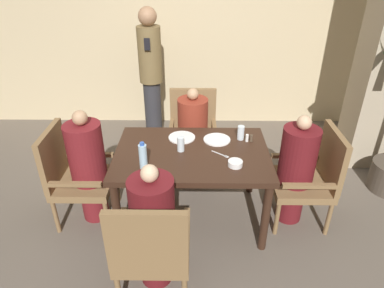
{
  "coord_description": "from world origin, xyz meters",
  "views": [
    {
      "loc": [
        0.03,
        -2.55,
        2.26
      ],
      "look_at": [
        0.0,
        0.05,
        0.78
      ],
      "focal_mm": 32.0,
      "sensor_mm": 36.0,
      "label": 1
    }
  ],
  "objects": [
    {
      "name": "diner_in_far_chair",
      "position": [
        -0.0,
        0.72,
        0.53
      ],
      "size": [
        0.32,
        0.32,
        1.04
      ],
      "color": "maroon",
      "rests_on": "ground_plane"
    },
    {
      "name": "water_bottle",
      "position": [
        -0.38,
        -0.26,
        0.84
      ],
      "size": [
        0.07,
        0.07,
        0.23
      ],
      "color": "#A3C6DB",
      "rests_on": "dining_table"
    },
    {
      "name": "fork_beside_plate",
      "position": [
        0.26,
        -0.05,
        0.73
      ],
      "size": [
        0.15,
        0.12,
        0.0
      ],
      "color": "silver",
      "rests_on": "dining_table"
    },
    {
      "name": "chair_near_corner",
      "position": [
        -0.27,
        -0.87,
        0.49
      ],
      "size": [
        0.52,
        0.52,
        0.92
      ],
      "color": "brown",
      "rests_on": "ground_plane"
    },
    {
      "name": "glass_tall_near",
      "position": [
        0.45,
        0.23,
        0.79
      ],
      "size": [
        0.06,
        0.06,
        0.13
      ],
      "color": "silver",
      "rests_on": "dining_table"
    },
    {
      "name": "teacup_with_saucer",
      "position": [
        -0.33,
        -0.38,
        0.75
      ],
      "size": [
        0.13,
        0.13,
        0.06
      ],
      "color": "white",
      "rests_on": "dining_table"
    },
    {
      "name": "standing_host",
      "position": [
        -0.54,
        1.62,
        0.91
      ],
      "size": [
        0.29,
        0.32,
        1.7
      ],
      "color": "#2D2D33",
      "rests_on": "ground_plane"
    },
    {
      "name": "salt_shaker",
      "position": [
        0.5,
        0.19,
        0.76
      ],
      "size": [
        0.03,
        0.03,
        0.07
      ],
      "color": "white",
      "rests_on": "dining_table"
    },
    {
      "name": "chair_left_side",
      "position": [
        -1.08,
        0.0,
        0.49
      ],
      "size": [
        0.52,
        0.52,
        0.92
      ],
      "color": "brown",
      "rests_on": "ground_plane"
    },
    {
      "name": "glass_tall_mid",
      "position": [
        -0.1,
        0.02,
        0.79
      ],
      "size": [
        0.06,
        0.06,
        0.13
      ],
      "color": "silver",
      "rests_on": "dining_table"
    },
    {
      "name": "plate_main_left",
      "position": [
        -0.1,
        0.25,
        0.73
      ],
      "size": [
        0.25,
        0.25,
        0.01
      ],
      "color": "white",
      "rests_on": "dining_table"
    },
    {
      "name": "plate_main_right",
      "position": [
        0.23,
        0.21,
        0.73
      ],
      "size": [
        0.25,
        0.25,
        0.01
      ],
      "color": "white",
      "rests_on": "dining_table"
    },
    {
      "name": "chair_far_side",
      "position": [
        0.0,
        0.87,
        0.49
      ],
      "size": [
        0.52,
        0.52,
        0.92
      ],
      "color": "brown",
      "rests_on": "ground_plane"
    },
    {
      "name": "bowl_small",
      "position": [
        0.35,
        -0.22,
        0.75
      ],
      "size": [
        0.12,
        0.12,
        0.04
      ],
      "color": "white",
      "rests_on": "dining_table"
    },
    {
      "name": "diner_in_near_chair",
      "position": [
        -0.27,
        -0.72,
        0.54
      ],
      "size": [
        0.32,
        0.32,
        1.06
      ],
      "color": "#5B1419",
      "rests_on": "ground_plane"
    },
    {
      "name": "diner_in_right_chair",
      "position": [
        0.93,
        0.0,
        0.55
      ],
      "size": [
        0.32,
        0.32,
        1.08
      ],
      "color": "#5B1419",
      "rests_on": "ground_plane"
    },
    {
      "name": "chair_right_side",
      "position": [
        1.08,
        0.0,
        0.49
      ],
      "size": [
        0.52,
        0.52,
        0.92
      ],
      "color": "brown",
      "rests_on": "ground_plane"
    },
    {
      "name": "pepper_shaker",
      "position": [
        0.54,
        0.19,
        0.76
      ],
      "size": [
        0.03,
        0.03,
        0.07
      ],
      "color": "#4C3D2D",
      "rests_on": "dining_table"
    },
    {
      "name": "ground_plane",
      "position": [
        0.0,
        0.0,
        0.0
      ],
      "size": [
        16.0,
        16.0,
        0.0
      ],
      "primitive_type": "plane",
      "color": "#60564C"
    },
    {
      "name": "dining_table",
      "position": [
        0.0,
        0.0,
        0.64
      ],
      "size": [
        1.34,
        0.92,
        0.73
      ],
      "color": "#331E14",
      "rests_on": "ground_plane"
    },
    {
      "name": "diner_in_left_chair",
      "position": [
        -0.93,
        0.0,
        0.57
      ],
      "size": [
        0.32,
        0.32,
        1.11
      ],
      "color": "maroon",
      "rests_on": "ground_plane"
    },
    {
      "name": "wall_back",
      "position": [
        0.0,
        2.16,
        1.4
      ],
      "size": [
        8.0,
        0.06,
        2.8
      ],
      "color": "#C6B289",
      "rests_on": "ground_plane"
    }
  ]
}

